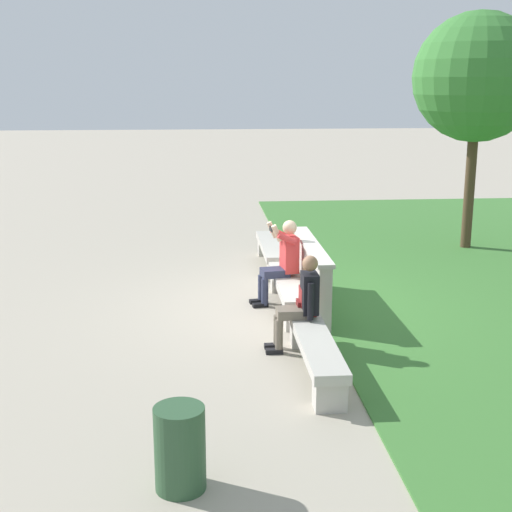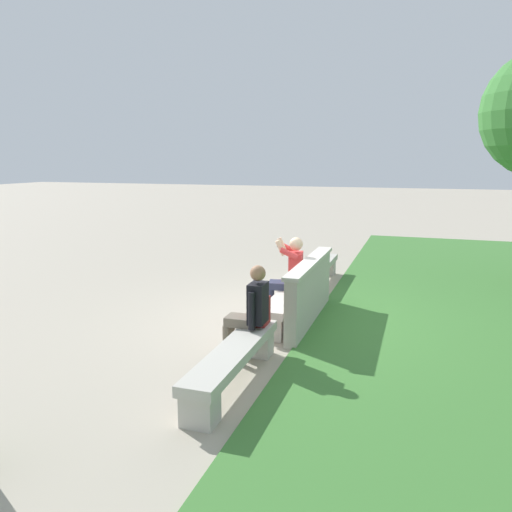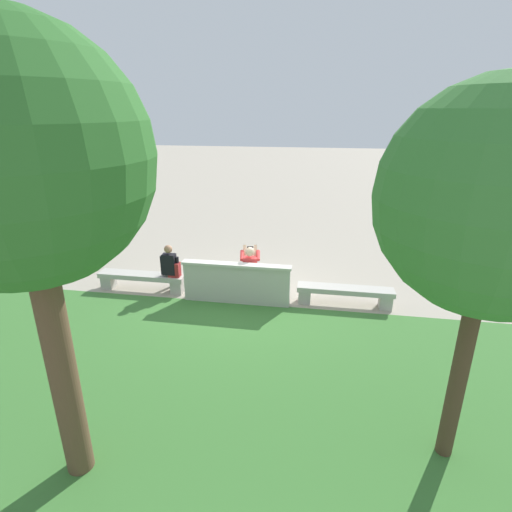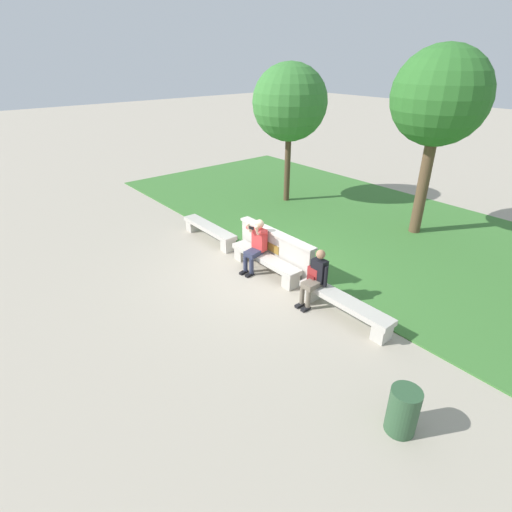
% 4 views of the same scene
% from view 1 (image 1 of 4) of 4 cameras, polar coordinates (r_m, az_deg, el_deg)
% --- Properties ---
extents(ground_plane, '(80.00, 80.00, 0.00)m').
position_cam_1_polar(ground_plane, '(10.98, 2.62, -4.18)').
color(ground_plane, '#A89E8C').
extents(bench_main, '(2.22, 0.40, 0.45)m').
position_cam_1_polar(bench_main, '(13.30, 1.26, 0.44)').
color(bench_main, '#B7B2A8').
rests_on(bench_main, ground).
extents(bench_near, '(2.22, 0.40, 0.45)m').
position_cam_1_polar(bench_near, '(10.89, 2.63, -2.65)').
color(bench_near, '#B7B2A8').
rests_on(bench_near, ground).
extents(bench_mid, '(2.22, 0.40, 0.45)m').
position_cam_1_polar(bench_mid, '(8.54, 4.80, -7.46)').
color(bench_mid, '#B7B2A8').
rests_on(bench_mid, ground).
extents(backrest_wall_with_plaque, '(2.55, 0.24, 1.01)m').
position_cam_1_polar(backrest_wall_with_plaque, '(10.88, 4.42, -1.55)').
color(backrest_wall_with_plaque, '#B7B2A8').
rests_on(backrest_wall_with_plaque, ground).
extents(person_photographer, '(0.52, 0.76, 1.32)m').
position_cam_1_polar(person_photographer, '(11.00, 2.10, -0.15)').
color(person_photographer, black).
rests_on(person_photographer, ground).
extents(person_distant, '(0.48, 0.67, 1.26)m').
position_cam_1_polar(person_distant, '(9.13, 3.64, -3.58)').
color(person_distant, black).
rests_on(person_distant, ground).
extents(backpack, '(0.28, 0.24, 0.43)m').
position_cam_1_polar(backpack, '(9.26, 4.09, -3.62)').
color(backpack, maroon).
rests_on(backpack, bench_mid).
extents(tree_right_background, '(2.54, 2.54, 4.72)m').
position_cam_1_polar(tree_right_background, '(15.05, 17.30, 13.45)').
color(tree_right_background, '#4C3826').
rests_on(tree_right_background, ground).
extents(trash_bin, '(0.44, 0.44, 0.75)m').
position_cam_1_polar(trash_bin, '(6.29, -6.11, -15.06)').
color(trash_bin, '#2D5133').
rests_on(trash_bin, ground).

